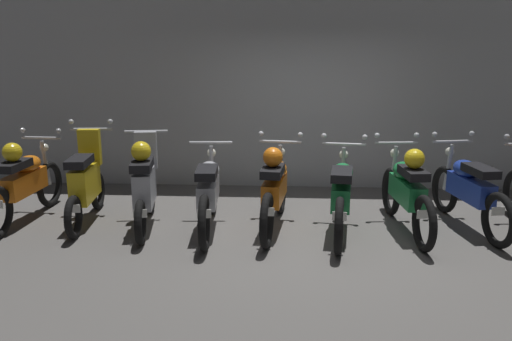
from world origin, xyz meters
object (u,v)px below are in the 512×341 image
at_px(motorbike_slot_5, 341,194).
at_px(motorbike_slot_6, 407,190).
at_px(motorbike_slot_4, 275,188).
at_px(motorbike_slot_1, 86,183).
at_px(motorbike_slot_7, 469,190).
at_px(motorbike_slot_2, 145,184).
at_px(motorbike_slot_3, 209,192).
at_px(motorbike_slot_0, 24,182).

xyz_separation_m(motorbike_slot_5, motorbike_slot_6, (0.81, 0.11, 0.04)).
bearing_deg(motorbike_slot_4, motorbike_slot_1, 177.17).
xyz_separation_m(motorbike_slot_1, motorbike_slot_6, (4.08, -0.12, 0.00)).
bearing_deg(motorbike_slot_7, motorbike_slot_6, -168.45).
bearing_deg(motorbike_slot_5, motorbike_slot_2, 178.44).
distance_m(motorbike_slot_3, motorbike_slot_6, 2.45).
distance_m(motorbike_slot_0, motorbike_slot_2, 1.63).
bearing_deg(motorbike_slot_1, motorbike_slot_2, -10.89).
distance_m(motorbike_slot_1, motorbike_slot_5, 3.28).
bearing_deg(motorbike_slot_7, motorbike_slot_1, -179.42).
bearing_deg(motorbike_slot_4, motorbike_slot_6, 0.17).
xyz_separation_m(motorbike_slot_2, motorbike_slot_5, (2.45, -0.07, -0.07)).
xyz_separation_m(motorbike_slot_0, motorbike_slot_2, (1.63, -0.14, 0.04)).
height_order(motorbike_slot_1, motorbike_slot_5, motorbike_slot_1).
distance_m(motorbike_slot_0, motorbike_slot_4, 3.26).
height_order(motorbike_slot_4, motorbike_slot_7, same).
relative_size(motorbike_slot_3, motorbike_slot_7, 1.01).
relative_size(motorbike_slot_4, motorbike_slot_6, 1.00).
bearing_deg(motorbike_slot_3, motorbike_slot_4, 6.99).
xyz_separation_m(motorbike_slot_0, motorbike_slot_4, (3.26, -0.10, 0.00)).
bearing_deg(motorbike_slot_7, motorbike_slot_3, -175.24).
bearing_deg(motorbike_slot_0, motorbike_slot_1, 1.35).
relative_size(motorbike_slot_0, motorbike_slot_1, 1.16).
height_order(motorbike_slot_2, motorbike_slot_6, motorbike_slot_2).
relative_size(motorbike_slot_1, motorbike_slot_5, 0.86).
bearing_deg(motorbike_slot_4, motorbike_slot_7, 4.00).
bearing_deg(motorbike_slot_3, motorbike_slot_7, 4.76).
xyz_separation_m(motorbike_slot_0, motorbike_slot_6, (4.89, -0.10, 0.00)).
height_order(motorbike_slot_0, motorbike_slot_4, same).
bearing_deg(motorbike_slot_6, motorbike_slot_0, 178.86).
xyz_separation_m(motorbike_slot_4, motorbike_slot_5, (0.82, -0.10, -0.04)).
distance_m(motorbike_slot_5, motorbike_slot_7, 1.64).
distance_m(motorbike_slot_0, motorbike_slot_6, 4.89).
relative_size(motorbike_slot_4, motorbike_slot_7, 1.01).
relative_size(motorbike_slot_3, motorbike_slot_5, 1.00).
relative_size(motorbike_slot_0, motorbike_slot_7, 1.01).
bearing_deg(motorbike_slot_6, motorbike_slot_5, -172.45).
xyz_separation_m(motorbike_slot_6, motorbike_slot_7, (0.81, 0.17, -0.04)).
bearing_deg(motorbike_slot_0, motorbike_slot_3, -4.74).
xyz_separation_m(motorbike_slot_0, motorbike_slot_1, (0.81, 0.02, -0.00)).
relative_size(motorbike_slot_4, motorbike_slot_5, 1.00).
xyz_separation_m(motorbike_slot_2, motorbike_slot_6, (3.26, 0.04, -0.04)).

